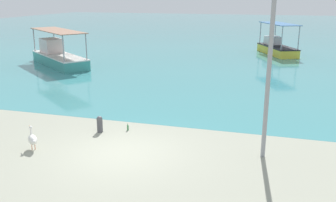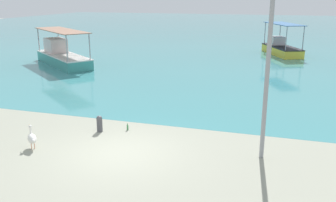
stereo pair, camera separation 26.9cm
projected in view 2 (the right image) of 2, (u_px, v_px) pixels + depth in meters
name	position (u px, v px, depth m)	size (l,w,h in m)	color
ground	(120.00, 153.00, 12.44)	(120.00, 120.00, 0.00)	gray
harbor_water	(251.00, 30.00, 56.53)	(110.00, 90.00, 0.00)	teal
fishing_boat_far_left	(62.00, 55.00, 28.02)	(6.54, 5.69, 2.58)	teal
fishing_boat_far_right	(281.00, 47.00, 32.81)	(3.71, 5.47, 2.68)	gold
pelican	(32.00, 138.00, 12.69)	(0.65, 0.64, 0.80)	#E0997A
lamp_post	(269.00, 52.00, 11.18)	(0.28, 0.28, 6.08)	gray
mooring_bollard	(100.00, 123.00, 14.27)	(0.23, 0.23, 0.64)	#47474C
glass_bottle	(128.00, 127.00, 14.49)	(0.07, 0.07, 0.27)	#3F7F4C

